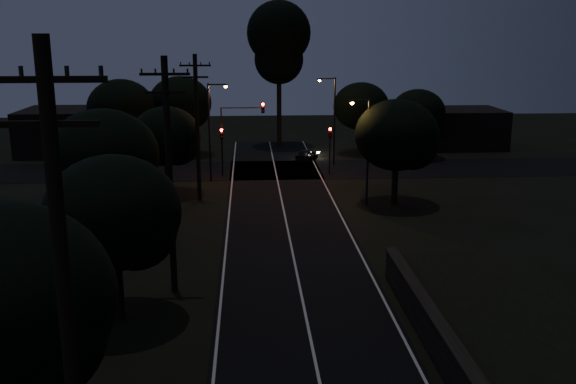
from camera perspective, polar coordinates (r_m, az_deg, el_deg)
road_surface at (r=46.61m, az=-0.55°, el=-0.84°), size 60.00×70.00×0.03m
utility_pole_near at (r=13.67m, az=-18.97°, el=-11.79°), size 2.20×0.30×12.00m
utility_pole_mid at (r=29.74m, az=-10.51°, el=1.65°), size 2.20×0.30×11.00m
utility_pole_far at (r=46.45m, az=-8.08°, el=5.87°), size 2.20×0.30×10.50m
tree_left_a at (r=18.33m, az=-24.04°, el=-9.43°), size 6.23×6.23×7.88m
tree_left_b at (r=27.31m, az=-14.91°, el=-2.07°), size 5.64×5.64×7.17m
tree_left_c at (r=37.23m, az=-15.80°, el=2.85°), size 6.25×6.25×7.90m
tree_left_d at (r=48.72m, az=-10.59°, el=4.75°), size 5.24×5.24×6.65m
tree_far_nw at (r=64.42m, az=-9.37°, el=7.70°), size 6.14×6.14×7.78m
tree_far_w at (r=61.19m, az=-14.43°, el=7.15°), size 6.13×6.13×7.81m
tree_far_ne at (r=65.20m, az=6.71°, el=7.47°), size 5.61×5.61×7.10m
tree_far_e at (r=63.43m, az=11.65°, el=6.84°), size 5.25×5.25×6.66m
tree_right_a at (r=45.56m, az=9.92°, el=4.84°), size 5.89×5.89×7.49m
tall_pine at (r=68.93m, az=-0.82°, el=13.22°), size 6.69×6.69×15.20m
building_left at (r=68.86m, az=-18.47°, el=5.18°), size 10.00×8.00×4.40m
building_right at (r=71.20m, az=14.83°, el=5.55°), size 9.00×7.00×4.00m
signal_left at (r=54.66m, az=-5.90°, el=4.35°), size 0.28×0.35×4.10m
signal_right at (r=55.06m, az=3.74°, el=4.47°), size 0.28×0.35×4.10m
signal_mast at (r=54.38m, az=-4.15°, el=5.95°), size 3.70×0.35×6.25m
streetlight_a at (r=52.45m, az=-6.80°, el=5.91°), size 1.66×0.26×8.00m
streetlight_b at (r=58.82m, az=3.96°, el=6.86°), size 1.66×0.26×8.00m
streetlight_c at (r=45.26m, az=6.92°, el=4.24°), size 1.46×0.26×7.50m
car at (r=61.19m, az=1.70°, el=3.32°), size 2.64×3.64×1.15m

